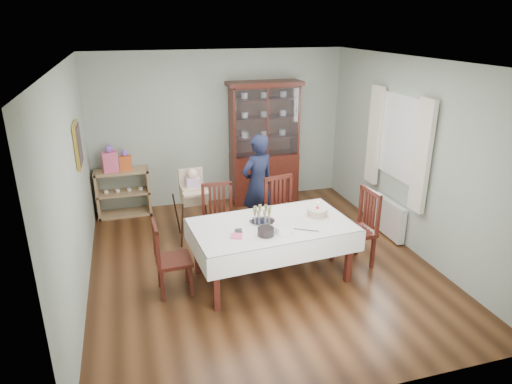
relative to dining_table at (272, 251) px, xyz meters
name	(u,v)px	position (x,y,z in m)	size (l,w,h in m)	color
floor	(260,263)	(-0.04, 0.38, -0.38)	(5.00, 5.00, 0.00)	#593319
room_shell	(249,134)	(-0.04, 0.91, 1.32)	(5.00, 5.00, 5.00)	#9EAA99
dining_table	(272,251)	(0.00, 0.00, 0.00)	(2.09, 1.31, 0.76)	#4C1C13
china_cabinet	(264,141)	(0.71, 2.64, 0.74)	(1.30, 0.48, 2.18)	#4C1C13
sideboard	(123,193)	(-1.79, 2.66, 0.02)	(0.90, 0.38, 0.80)	tan
picture_frame	(78,145)	(-2.26, 1.18, 1.27)	(0.04, 0.48, 0.58)	gold
window	(401,138)	(2.18, 0.68, 1.17)	(0.04, 1.02, 1.22)	white
curtain_left	(422,157)	(2.12, 0.06, 1.07)	(0.07, 0.30, 1.55)	silver
curtain_right	(375,135)	(2.12, 1.30, 1.07)	(0.07, 0.30, 1.55)	silver
radiator	(388,217)	(2.12, 0.68, -0.08)	(0.10, 0.80, 0.55)	white
chair_far_left	(220,235)	(-0.51, 0.80, -0.08)	(0.48, 0.48, 1.02)	#4C1C13
chair_far_right	(284,228)	(0.43, 0.74, -0.07)	(0.55, 0.55, 1.06)	#4C1C13
chair_end_left	(173,272)	(-1.26, 0.01, -0.11)	(0.43, 0.43, 0.93)	#4C1C13
chair_end_right	(354,243)	(1.20, 0.03, -0.07)	(0.51, 0.51, 1.06)	#4C1C13
woman	(258,185)	(0.21, 1.37, 0.41)	(0.58, 0.38, 1.58)	black
high_chair	(194,211)	(-0.77, 1.46, 0.05)	(0.52, 0.52, 1.11)	black
champagne_tray	(262,218)	(-0.10, 0.09, 0.44)	(0.33, 0.33, 0.20)	silver
birthday_cake	(317,213)	(0.64, 0.06, 0.43)	(0.31, 0.31, 0.21)	white
plate_stack_dark	(266,232)	(-0.17, -0.28, 0.42)	(0.20, 0.20, 0.09)	black
plate_stack_white	(283,229)	(0.05, -0.27, 0.42)	(0.20, 0.20, 0.09)	white
napkin_stack	(237,236)	(-0.51, -0.22, 0.38)	(0.14, 0.14, 0.02)	#EE5780
cutlery	(236,232)	(-0.49, -0.10, 0.38)	(0.11, 0.16, 0.01)	silver
cake_knife	(306,230)	(0.34, -0.29, 0.38)	(0.30, 0.03, 0.01)	silver
gift_bag_pink	(110,160)	(-1.95, 2.64, 0.62)	(0.27, 0.20, 0.46)	#EE5780
gift_bag_orange	(125,161)	(-1.71, 2.64, 0.57)	(0.20, 0.14, 0.35)	#DB5A22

